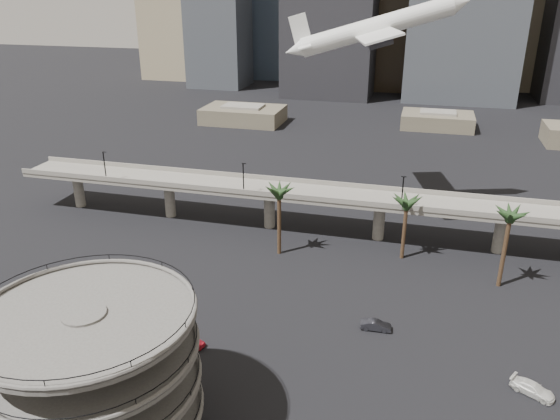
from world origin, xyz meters
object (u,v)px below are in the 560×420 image
(airborne_jet, at_px, (375,28))
(car_b, at_px, (376,325))
(parking_ramp, at_px, (92,366))
(car_a, at_px, (191,340))
(car_c, at_px, (533,389))
(overpass, at_px, (323,198))

(airborne_jet, bearing_deg, car_b, -95.16)
(parking_ramp, height_order, car_a, parking_ramp)
(car_a, distance_m, car_c, 43.99)
(parking_ramp, height_order, car_b, parking_ramp)
(airborne_jet, xyz_separation_m, car_c, (26.64, -52.25, -37.43))
(overpass, bearing_deg, airborne_jet, 62.73)
(car_a, relative_size, car_b, 0.97)
(airborne_jet, relative_size, car_a, 8.28)
(parking_ramp, bearing_deg, car_a, 82.45)
(car_c, bearing_deg, airborne_jet, 55.46)
(car_b, bearing_deg, car_a, 109.93)
(car_b, bearing_deg, parking_ramp, 133.79)
(airborne_jet, height_order, car_b, airborne_jet)
(overpass, height_order, car_b, overpass)
(airborne_jet, distance_m, car_b, 58.00)
(overpass, bearing_deg, parking_ramp, -102.43)
(overpass, bearing_deg, car_a, -104.52)
(parking_ramp, distance_m, overpass, 60.46)
(car_a, height_order, car_c, car_c)
(parking_ramp, xyz_separation_m, car_a, (2.39, 18.06, -9.10))
(airborne_jet, bearing_deg, car_a, -121.99)
(car_a, distance_m, car_b, 26.33)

